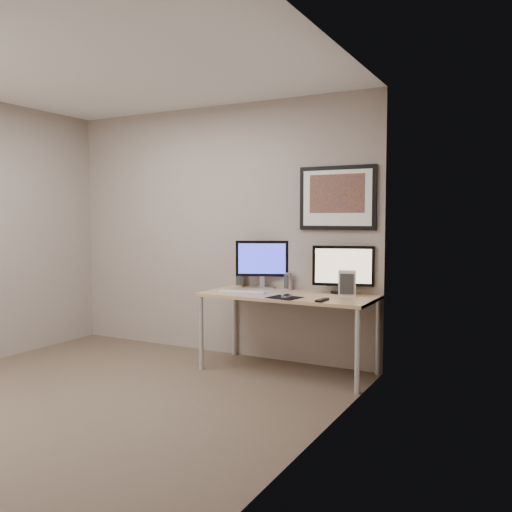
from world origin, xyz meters
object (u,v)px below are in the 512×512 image
object	(u,v)px
speaker_right	(289,281)
fan_unit	(347,283)
speaker_left	(240,277)
keyboard	(242,292)
framed_art	(337,198)
desk	(288,301)
monitor_tv	(343,268)
monitor_large	(262,262)

from	to	relation	value
speaker_right	fan_unit	world-z (taller)	fan_unit
speaker_left	keyboard	xyz separation A→B (m)	(0.26, -0.42, -0.09)
keyboard	framed_art	bearing A→B (deg)	17.53
desk	speaker_left	bearing A→B (deg)	156.74
keyboard	fan_unit	size ratio (longest dim) A/B	1.96
speaker_right	monitor_tv	bearing A→B (deg)	16.76
framed_art	monitor_tv	size ratio (longest dim) A/B	1.35
speaker_right	keyboard	bearing A→B (deg)	-105.42
framed_art	fan_unit	distance (m)	0.82
speaker_left	keyboard	size ratio (longest dim) A/B	0.44
framed_art	speaker_left	distance (m)	1.30
speaker_right	framed_art	bearing A→B (deg)	25.02
framed_art	fan_unit	size ratio (longest dim) A/B	3.22
framed_art	speaker_left	bearing A→B (deg)	-177.75
desk	monitor_tv	distance (m)	0.59
framed_art	monitor_large	world-z (taller)	framed_art
monitor_tv	monitor_large	bearing A→B (deg)	164.57
fan_unit	monitor_large	bearing A→B (deg)	156.27
keyboard	monitor_tv	bearing A→B (deg)	10.88
fan_unit	monitor_tv	bearing A→B (deg)	106.71
speaker_left	fan_unit	xyz separation A→B (m)	(1.20, -0.16, 0.02)
monitor_large	fan_unit	world-z (taller)	monitor_large
desk	framed_art	bearing A→B (deg)	43.46
monitor_large	monitor_tv	xyz separation A→B (m)	(0.84, 0.00, -0.03)
monitor_large	keyboard	bearing A→B (deg)	-117.12
monitor_tv	speaker_right	bearing A→B (deg)	161.27
monitor_large	monitor_tv	world-z (taller)	monitor_large
monitor_large	monitor_tv	size ratio (longest dim) A/B	0.88
monitor_large	keyboard	distance (m)	0.46
desk	keyboard	bearing A→B (deg)	-162.94
desk	speaker_right	bearing A→B (deg)	113.65
desk	speaker_left	distance (m)	0.76
desk	framed_art	xyz separation A→B (m)	(0.35, 0.33, 0.96)
monitor_large	monitor_tv	distance (m)	0.84
speaker_left	keyboard	world-z (taller)	speaker_left
desk	monitor_tv	size ratio (longest dim) A/B	2.87
speaker_left	fan_unit	size ratio (longest dim) A/B	0.86
speaker_right	fan_unit	distance (m)	0.67
speaker_right	desk	bearing A→B (deg)	-46.56
framed_art	monitor_tv	xyz separation A→B (m)	(0.09, -0.07, -0.65)
monitor_large	speaker_right	distance (m)	0.33
framed_art	speaker_left	world-z (taller)	framed_art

